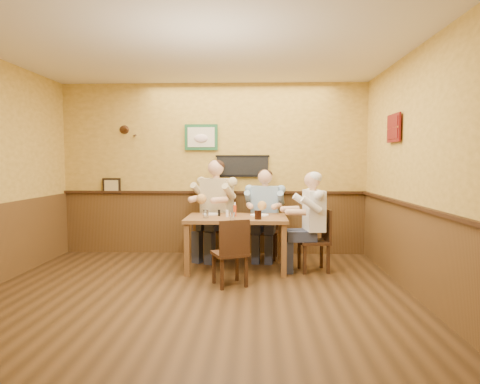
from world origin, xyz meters
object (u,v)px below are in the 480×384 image
(dining_table, at_px, (237,223))
(chair_right_end, at_px, (314,240))
(diner_blue_polo, at_px, (265,219))
(water_glass_left, at_px, (206,214))
(chair_near_side, at_px, (230,252))
(hot_sauce_bottle, at_px, (235,210))
(salt_shaker, at_px, (227,213))
(diner_white_elder, at_px, (314,227))
(cola_tumbler, at_px, (258,215))
(chair_back_right, at_px, (265,231))
(pepper_shaker, at_px, (219,213))
(diner_tan_shirt, at_px, (217,214))
(water_glass_mid, at_px, (232,216))
(chair_back_left, at_px, (217,227))

(dining_table, distance_m, chair_right_end, 1.10)
(diner_blue_polo, xyz_separation_m, water_glass_left, (-0.83, -0.87, 0.18))
(chair_near_side, distance_m, hot_sauce_bottle, 0.91)
(dining_table, distance_m, salt_shaker, 0.20)
(diner_white_elder, relative_size, cola_tumbler, 10.16)
(diner_blue_polo, bearing_deg, salt_shaker, -118.95)
(cola_tumbler, xyz_separation_m, salt_shaker, (-0.43, 0.22, -0.01))
(chair_back_right, relative_size, pepper_shaker, 9.88)
(diner_white_elder, relative_size, hot_sauce_bottle, 6.89)
(chair_back_right, relative_size, diner_tan_shirt, 0.63)
(salt_shaker, bearing_deg, diner_blue_polo, 53.86)
(water_glass_left, bearing_deg, diner_blue_polo, 46.41)
(water_glass_left, relative_size, hot_sauce_bottle, 0.63)
(salt_shaker, bearing_deg, chair_back_right, 53.86)
(water_glass_mid, height_order, pepper_shaker, water_glass_mid)
(chair_right_end, xyz_separation_m, diner_blue_polo, (-0.66, 0.76, 0.19))
(chair_near_side, xyz_separation_m, diner_white_elder, (1.12, 0.73, 0.21))
(salt_shaker, xyz_separation_m, pepper_shaker, (-0.12, 0.11, -0.00))
(dining_table, bearing_deg, chair_back_left, 115.85)
(chair_back_left, relative_size, diner_blue_polo, 0.77)
(chair_near_side, relative_size, hot_sauce_bottle, 4.61)
(chair_back_left, relative_size, pepper_shaker, 10.94)
(salt_shaker, bearing_deg, cola_tumbler, -27.21)
(chair_back_left, bearing_deg, cola_tumbler, -33.00)
(chair_right_end, xyz_separation_m, diner_tan_shirt, (-1.42, 0.77, 0.26))
(cola_tumbler, relative_size, hot_sauce_bottle, 0.68)
(chair_back_left, height_order, water_glass_left, chair_back_left)
(water_glass_mid, relative_size, pepper_shaker, 1.21)
(water_glass_left, relative_size, salt_shaker, 1.16)
(chair_back_right, xyz_separation_m, cola_tumbler, (-0.11, -0.97, 0.37))
(chair_right_end, distance_m, water_glass_mid, 1.21)
(diner_blue_polo, height_order, water_glass_mid, diner_blue_polo)
(chair_near_side, xyz_separation_m, pepper_shaker, (-0.20, 0.85, 0.38))
(hot_sauce_bottle, bearing_deg, chair_right_end, -4.08)
(diner_blue_polo, distance_m, diner_white_elder, 1.00)
(diner_white_elder, xyz_separation_m, pepper_shaker, (-1.32, 0.12, 0.17))
(dining_table, relative_size, diner_tan_shirt, 1.01)
(dining_table, height_order, diner_blue_polo, diner_blue_polo)
(salt_shaker, bearing_deg, diner_tan_shirt, 105.77)
(chair_back_right, xyz_separation_m, diner_tan_shirt, (-0.76, 0.01, 0.26))
(diner_white_elder, height_order, cola_tumbler, diner_white_elder)
(chair_right_end, relative_size, pepper_shaker, 9.76)
(dining_table, xyz_separation_m, chair_back_left, (-0.34, 0.71, -0.17))
(chair_back_right, xyz_separation_m, hot_sauce_bottle, (-0.44, -0.68, 0.40))
(diner_blue_polo, height_order, water_glass_left, diner_blue_polo)
(dining_table, xyz_separation_m, diner_white_elder, (1.07, -0.06, -0.04))
(pepper_shaker, bearing_deg, diner_tan_shirt, 98.08)
(chair_back_left, xyz_separation_m, diner_blue_polo, (0.76, -0.01, 0.14))
(water_glass_left, xyz_separation_m, cola_tumbler, (0.72, -0.10, 0.00))
(chair_near_side, distance_m, diner_white_elder, 1.35)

